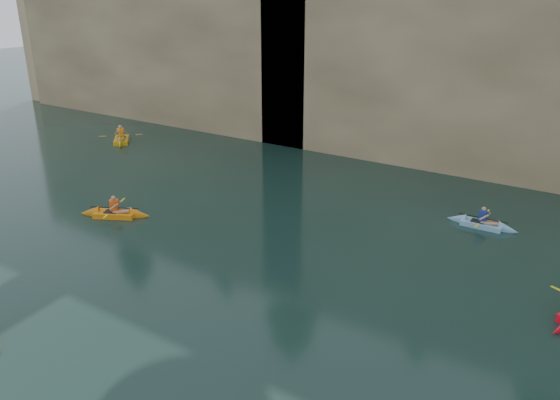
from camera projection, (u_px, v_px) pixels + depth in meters
The scene contains 8 objects.
cliff at pixel (473, 41), 33.76m from camera, with size 70.00×16.00×12.00m, color tan.
cliff_slab_west at pixel (155, 46), 38.51m from camera, with size 26.00×2.40×10.56m, color tan.
cliff_slab_center at pixel (472, 60), 27.07m from camera, with size 24.00×2.40×11.40m, color tan.
sea_cave_west at pixel (173, 97), 38.15m from camera, with size 4.50×1.00×4.00m, color black.
sea_cave_center at pixel (353, 128), 31.12m from camera, with size 3.50×1.00×3.20m, color black.
kayaker_orange at pixel (115, 213), 23.04m from camera, with size 3.03×2.08×1.16m.
kayaker_yellow at pixel (121, 140), 34.34m from camera, with size 2.89×2.91×1.35m.
kayaker_ltblue_mid at pixel (482, 224), 22.05m from camera, with size 2.83×2.14×1.07m.
Camera 1 is at (9.27, -5.84, 8.96)m, focal length 35.00 mm.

